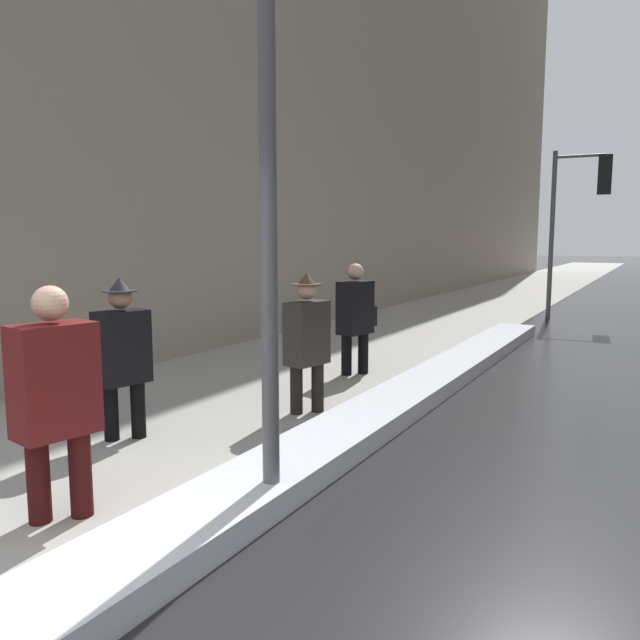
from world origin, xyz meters
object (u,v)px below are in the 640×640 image
at_px(lamp_post, 267,73).
at_px(traffic_light_near, 583,197).
at_px(pedestrian_in_glasses, 55,393).
at_px(pedestrian_nearside, 307,337).
at_px(pedestrian_in_fedora, 122,352).
at_px(pedestrian_with_shoulder_bag, 356,314).

bearing_deg(lamp_post, traffic_light_near, 87.24).
distance_m(pedestrian_in_glasses, pedestrian_nearside, 3.07).
relative_size(pedestrian_in_fedora, pedestrian_with_shoulder_bag, 0.99).
height_order(pedestrian_in_glasses, pedestrian_with_shoulder_bag, pedestrian_in_glasses).
distance_m(lamp_post, pedestrian_nearside, 3.21).
height_order(traffic_light_near, pedestrian_with_shoulder_bag, traffic_light_near).
bearing_deg(pedestrian_nearside, traffic_light_near, -177.35).
distance_m(pedestrian_in_fedora, pedestrian_nearside, 1.93).
distance_m(traffic_light_near, pedestrian_nearside, 10.64).
xyz_separation_m(lamp_post, pedestrian_nearside, (-0.98, 2.20, -2.11)).
xyz_separation_m(pedestrian_in_glasses, pedestrian_in_fedora, (-0.91, 1.45, -0.04)).
distance_m(pedestrian_nearside, pedestrian_with_shoulder_bag, 2.07).
bearing_deg(traffic_light_near, pedestrian_in_glasses, -100.61).
height_order(traffic_light_near, pedestrian_nearside, traffic_light_near).
height_order(traffic_light_near, pedestrian_in_fedora, traffic_light_near).
relative_size(pedestrian_in_fedora, pedestrian_nearside, 1.00).
distance_m(pedestrian_in_glasses, pedestrian_in_fedora, 1.71).
xyz_separation_m(pedestrian_nearside, pedestrian_with_shoulder_bag, (-0.39, 2.03, 0.02)).
relative_size(pedestrian_nearside, pedestrian_with_shoulder_bag, 0.99).
bearing_deg(traffic_light_near, pedestrian_in_fedora, -105.70).
relative_size(traffic_light_near, pedestrian_in_glasses, 2.51).
distance_m(lamp_post, pedestrian_in_fedora, 2.99).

